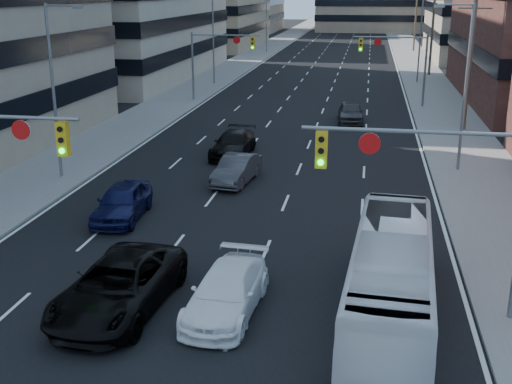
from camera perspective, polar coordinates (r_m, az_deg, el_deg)
The scene contains 22 objects.
road_surface at distance 140.99m, azimuth 7.90°, elevation 13.62°, with size 18.00×300.00×0.02m, color black.
sidewalk_left at distance 141.89m, azimuth 3.12°, elevation 13.81°, with size 5.00×300.00×0.15m, color slate.
sidewalk_right at distance 141.02m, azimuth 12.70°, elevation 13.39°, with size 5.00×300.00×0.15m, color slate.
bg_block_right at distance 143.10m, azimuth 21.37°, elevation 15.08°, with size 22.00×22.00×12.00m, color gray.
signal_near_right at distance 19.44m, azimuth 15.66°, elevation 0.87°, with size 6.59×0.33×6.00m.
signal_far_left at distance 57.32m, azimuth -3.40°, elevation 12.26°, with size 6.09×0.33×6.00m.
signal_far_right at distance 55.86m, azimuth 12.48°, elevation 11.74°, with size 6.09×0.33×6.00m.
utility_pole_block at distance 47.22m, azimuth 18.59°, elevation 12.03°, with size 2.20×0.28×11.00m.
utility_pole_midblock at distance 76.96m, azimuth 15.45°, elevation 14.17°, with size 2.20×0.28×11.00m.
utility_pole_distant at distance 106.84m, azimuth 14.04°, elevation 15.11°, with size 2.20×0.28×11.00m.
streetlight_left_near at distance 34.67m, azimuth -17.38°, elevation 9.16°, with size 2.03×0.22×9.00m.
streetlight_left_mid at distance 67.57m, azimuth -3.69°, elevation 13.72°, with size 2.03×0.22×9.00m.
streetlight_left_far at distance 101.88m, azimuth 1.04°, elevation 15.10°, with size 2.03×0.22×9.00m.
streetlight_right_near at distance 36.20m, azimuth 17.95°, elevation 9.45°, with size 2.03×0.22×9.00m.
streetlight_right_far at distance 70.88m, azimuth 14.28°, elevation 13.42°, with size 2.03×0.22×9.00m.
black_pickup at distance 20.72m, azimuth -12.11°, elevation -8.18°, with size 2.76×5.98×1.66m, color black.
white_van at distance 20.23m, azimuth -2.64°, elevation -8.84°, with size 1.96×4.83×1.40m, color white.
transit_bus at distance 19.92m, azimuth 11.91°, elevation -7.49°, with size 2.33×9.95×2.77m, color white.
sedan_blue at distance 28.72m, azimuth -11.81°, elevation -0.84°, with size 1.85×4.59×1.56m, color #0D1037.
sedan_grey_center at distance 33.34m, azimuth -1.75°, elevation 2.01°, with size 1.51×4.33×1.43m, color #37373A.
sedan_black_far at distance 38.72m, azimuth -2.05°, elevation 4.28°, with size 2.07×5.08×1.48m, color black.
sedan_grey_right at distance 49.13m, azimuth 8.40°, elevation 7.04°, with size 1.85×4.60×1.57m, color #313133.
Camera 1 is at (5.36, -10.55, 9.75)m, focal length 45.00 mm.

